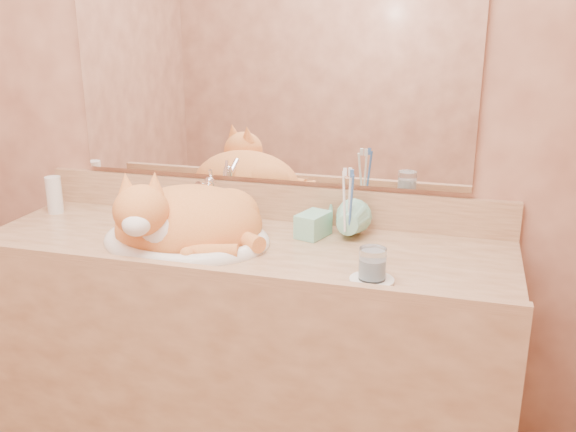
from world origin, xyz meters
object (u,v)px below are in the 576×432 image
(sink_basin, at_px, (186,217))
(soap_dispenser, at_px, (303,215))
(vanity_counter, at_px, (243,370))
(toothbrush_cup, at_px, (347,227))
(cat, at_px, (184,219))
(water_glass, at_px, (372,264))

(sink_basin, relative_size, soap_dispenser, 2.99)
(vanity_counter, bearing_deg, toothbrush_cup, 18.49)
(cat, relative_size, toothbrush_cup, 3.99)
(cat, relative_size, water_glass, 5.41)
(vanity_counter, height_order, soap_dispenser, soap_dispenser)
(water_glass, bearing_deg, sink_basin, 165.75)
(toothbrush_cup, xyz_separation_m, water_glass, (0.12, -0.27, -0.00))
(vanity_counter, relative_size, toothbrush_cup, 14.33)
(cat, relative_size, soap_dispenser, 2.68)
(toothbrush_cup, height_order, water_glass, toothbrush_cup)
(sink_basin, relative_size, cat, 1.12)
(cat, bearing_deg, vanity_counter, -12.24)
(sink_basin, distance_m, water_glass, 0.60)
(sink_basin, height_order, soap_dispenser, soap_dispenser)
(vanity_counter, distance_m, toothbrush_cup, 0.57)
(sink_basin, distance_m, cat, 0.01)
(vanity_counter, bearing_deg, sink_basin, -173.03)
(water_glass, bearing_deg, vanity_counter, 158.16)
(sink_basin, xyz_separation_m, cat, (-0.00, -0.01, -0.00))
(cat, xyz_separation_m, toothbrush_cup, (0.47, 0.13, -0.02))
(sink_basin, bearing_deg, water_glass, -24.44)
(toothbrush_cup, bearing_deg, sink_basin, -165.43)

